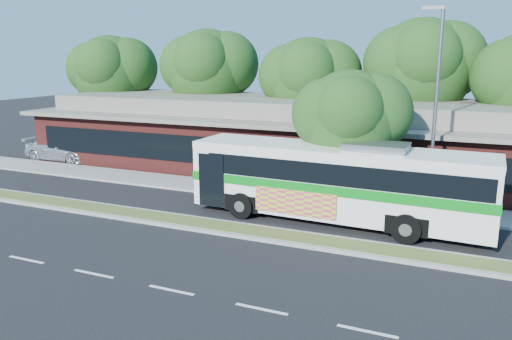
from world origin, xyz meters
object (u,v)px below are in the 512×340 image
object	(u,v)px
sidewalk_tree	(357,117)
lamp_post	(435,106)
sedan	(61,149)
transit_bus	(338,177)

from	to	relation	value
sidewalk_tree	lamp_post	bearing A→B (deg)	10.36
lamp_post	sedan	size ratio (longest dim) A/B	1.72
transit_bus	sidewalk_tree	xyz separation A→B (m)	(0.26, 2.01, 2.34)
transit_bus	sidewalk_tree	distance (m)	3.10
transit_bus	sedan	xyz separation A→B (m)	(-20.74, 5.42, -1.23)
transit_bus	sedan	bearing A→B (deg)	167.57
lamp_post	sidewalk_tree	bearing A→B (deg)	-169.64
lamp_post	sedan	xyz separation A→B (m)	(-24.24, 2.82, -4.14)
sidewalk_tree	sedan	bearing A→B (deg)	170.76
sedan	sidewalk_tree	distance (m)	21.57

